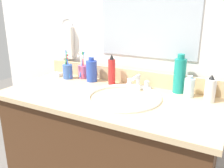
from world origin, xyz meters
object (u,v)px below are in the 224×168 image
Objects in this scene: cup_pink at (83,71)px; hand_towel at (67,43)px; cup_blue_plastic at (68,71)px; bottle_oil_amber at (211,89)px; soap_bar at (57,74)px; bottle_gel_clear at (189,87)px; bottle_shampoo_blue at (92,71)px; bottle_mouthwash_teal at (180,75)px; bottle_lotion_white at (210,90)px; faucet at (138,83)px; bottle_spray_red at (112,71)px.

hand_towel is at bearing 160.33° from cup_pink.
cup_blue_plastic is at bearing -52.36° from hand_towel.
bottle_oil_amber is at bearing 0.51° from cup_pink.
cup_pink is 0.20m from soap_bar.
bottle_gel_clear is 1.16× the size of bottle_oil_amber.
bottle_oil_amber is at bearing 21.41° from bottle_gel_clear.
soap_bar is at bearing -177.65° from bottle_shampoo_blue.
bottle_mouthwash_teal is at bearing 4.06° from soap_bar.
cup_blue_plastic is at bearing -179.87° from bottle_lotion_white.
bottle_shampoo_blue is 0.83× the size of cup_blue_plastic.
bottle_shampoo_blue is 0.55m from bottle_mouthwash_teal.
cup_pink is (-0.41, 0.02, 0.02)m from faucet.
cup_pink is (-0.70, 0.03, -0.00)m from bottle_gel_clear.
bottle_gel_clear is at bearing 0.38° from bottle_shampoo_blue.
hand_towel is 0.23m from cup_blue_plastic.
cup_pink is at bearing 176.76° from faucet.
bottle_oil_amber is (0.98, -0.06, -0.17)m from hand_towel.
bottle_lotion_white is at bearing -21.69° from bottle_mouthwash_teal.
bottle_gel_clear reaches higher than bottle_oil_amber.
hand_towel reaches higher than cup_blue_plastic.
bottle_spray_red reaches higher than faucet.
bottle_lotion_white is at bearing -1.67° from bottle_shampoo_blue.
bottle_gel_clear is at bearing -1.89° from faucet.
faucet is 1.14× the size of bottle_lotion_white.
bottle_mouthwash_teal reaches higher than faucet.
cup_pink reaches higher than soap_bar.
hand_towel is 1.00m from bottle_oil_amber.
faucet is at bearing -175.68° from bottle_oil_amber.
faucet is 0.84× the size of cup_blue_plastic.
bottle_spray_red is 2.94× the size of soap_bar.
bottle_spray_red is at bearing 179.86° from bottle_gel_clear.
bottle_lotion_white reaches higher than soap_bar.
faucet reaches higher than soap_bar.
bottle_mouthwash_teal is (0.55, 0.05, 0.03)m from bottle_shampoo_blue.
cup_blue_plastic is at bearing -144.28° from cup_pink.
cup_pink is at bearing 175.92° from bottle_lotion_white.
hand_towel is 1.01× the size of bottle_mouthwash_teal.
cup_blue_plastic is (-0.89, -0.07, 0.01)m from bottle_oil_amber.
bottle_mouthwash_teal is at bearing 5.54° from cup_blue_plastic.
bottle_oil_amber is at bearing 4.31° from cup_blue_plastic.
bottle_spray_red is 0.32m from cup_blue_plastic.
bottle_oil_amber is at bearing 93.56° from bottle_lotion_white.
bottle_shampoo_blue is at bearing -176.47° from bottle_oil_amber.
hand_towel is 0.33m from bottle_shampoo_blue.
hand_towel reaches higher than bottle_mouthwash_teal.
bottle_oil_amber is (0.57, 0.04, -0.04)m from bottle_spray_red.
bottle_gel_clear is 0.89m from soap_bar.
hand_towel reaches higher than bottle_lotion_white.
faucet is 0.41m from cup_pink.
bottle_gel_clear is 0.79m from cup_blue_plastic.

